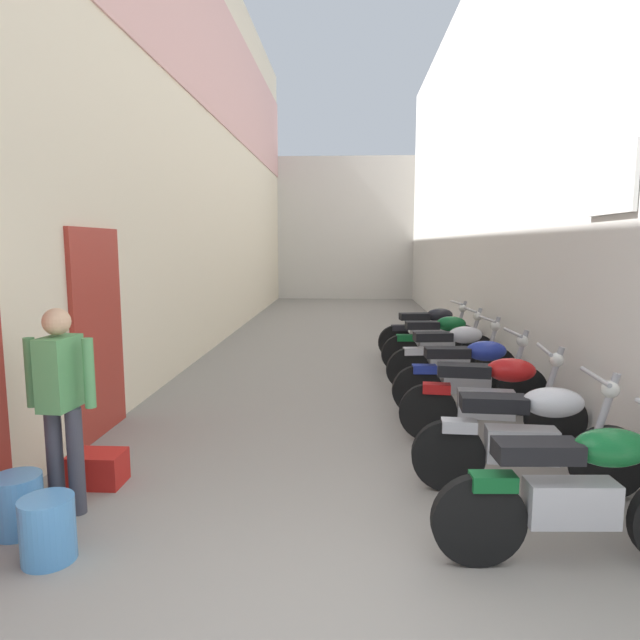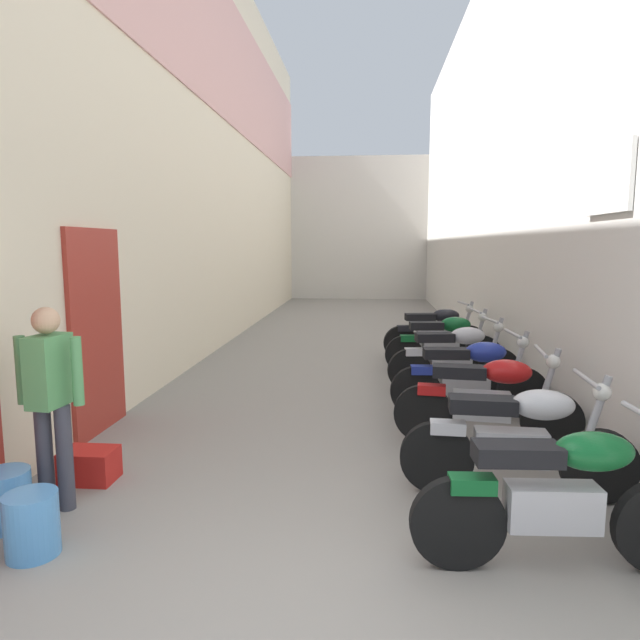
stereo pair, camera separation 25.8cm
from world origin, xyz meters
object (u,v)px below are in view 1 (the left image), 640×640
motorcycle_sixth (440,341)px  pedestrian_by_doorway (61,396)px  motorcycle_second (529,435)px  motorcycle_seventh (430,331)px  motorcycle_third (492,396)px  motorcycle_fourth (471,374)px  motorcycle_nearest (581,490)px  plastic_crate (97,468)px  water_jug_beside_first (48,529)px  water_jug_near_door (18,504)px  motorcycle_fifth (453,355)px

motorcycle_sixth → pedestrian_by_doorway: pedestrian_by_doorway is taller
motorcycle_second → motorcycle_seventh: 5.52m
motorcycle_third → motorcycle_fourth: size_ratio=1.00×
motorcycle_nearest → plastic_crate: (-3.59, 1.02, -0.36)m
motorcycle_second → plastic_crate: (-3.59, 0.01, -0.36)m
motorcycle_nearest → water_jug_beside_first: motorcycle_nearest is taller
motorcycle_third → motorcycle_seventh: size_ratio=1.00×
water_jug_near_door → water_jug_beside_first: size_ratio=1.00×
motorcycle_fifth → pedestrian_by_doorway: bearing=-133.2°
motorcycle_second → pedestrian_by_doorway: bearing=-172.1°
motorcycle_fourth → water_jug_near_door: 4.81m
motorcycle_seventh → pedestrian_by_doorway: 7.02m
motorcycle_nearest → water_jug_near_door: 3.80m
motorcycle_third → motorcycle_fourth: 0.99m
motorcycle_nearest → water_jug_near_door: size_ratio=4.41×
motorcycle_third → pedestrian_by_doorway: 3.97m
motorcycle_third → motorcycle_fourth: (0.00, 0.99, 0.00)m
motorcycle_second → motorcycle_sixth: size_ratio=1.00×
plastic_crate → motorcycle_seventh: bearing=57.0°
motorcycle_nearest → motorcycle_third: size_ratio=1.00×
motorcycle_third → plastic_crate: (-3.59, -1.15, -0.36)m
motorcycle_fifth → pedestrian_by_doorway: size_ratio=1.18×
water_jug_beside_first → motorcycle_sixth: bearing=58.6°
motorcycle_third → water_jug_near_door: motorcycle_third is taller
water_jug_near_door → water_jug_beside_first: 0.52m
motorcycle_nearest → motorcycle_second: 1.01m
motorcycle_fourth → motorcycle_fifth: 1.17m
motorcycle_sixth → water_jug_beside_first: 6.51m
motorcycle_fifth → water_jug_near_door: 5.60m
motorcycle_third → motorcycle_second: bearing=-90.0°
motorcycle_nearest → motorcycle_second: bearing=90.0°
motorcycle_seventh → motorcycle_nearest: bearing=-90.0°
motorcycle_fourth → water_jug_beside_first: (-3.38, -3.28, -0.29)m
motorcycle_third → water_jug_beside_first: bearing=-145.9°
motorcycle_fourth → water_jug_beside_first: 4.72m
motorcycle_fourth → motorcycle_sixth: (-0.00, 2.27, 0.00)m
motorcycle_seventh → water_jug_near_door: motorcycle_seventh is taller
plastic_crate → motorcycle_sixth: bearing=50.9°
motorcycle_second → motorcycle_seventh: same height
motorcycle_nearest → water_jug_near_door: motorcycle_nearest is taller
motorcycle_nearest → water_jug_near_door: (-3.78, 0.21, -0.29)m
motorcycle_sixth → motorcycle_third: bearing=-90.0°
motorcycle_sixth → plastic_crate: size_ratio=4.20×
motorcycle_fifth → water_jug_beside_first: size_ratio=4.39×
motorcycle_nearest → motorcycle_fifth: same height
motorcycle_fifth → motorcycle_sixth: (0.00, 1.11, 0.00)m
pedestrian_by_doorway → plastic_crate: pedestrian_by_doorway is taller
motorcycle_sixth → motorcycle_seventh: bearing=90.0°
motorcycle_fifth → water_jug_beside_first: (-3.38, -4.45, -0.29)m
motorcycle_fourth → motorcycle_third: bearing=-90.0°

